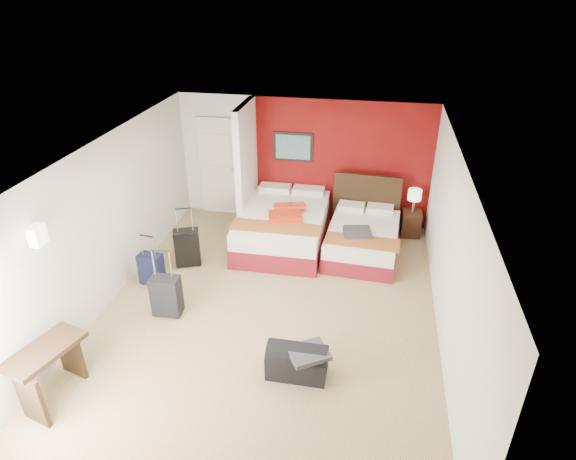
% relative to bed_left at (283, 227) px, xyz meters
% --- Properties ---
extents(ground, '(6.50, 6.50, 0.00)m').
position_rel_bed_left_xyz_m(ground, '(0.19, -2.11, -0.33)').
color(ground, tan).
rests_on(ground, ground).
extents(room_walls, '(5.02, 6.52, 2.50)m').
position_rel_bed_left_xyz_m(room_walls, '(-1.21, -0.69, 0.92)').
color(room_walls, silver).
rests_on(room_walls, ground).
extents(red_accent_panel, '(3.50, 0.04, 2.50)m').
position_rel_bed_left_xyz_m(red_accent_panel, '(0.94, 1.12, 0.92)').
color(red_accent_panel, maroon).
rests_on(red_accent_panel, ground).
extents(partition_wall, '(0.12, 1.20, 2.50)m').
position_rel_bed_left_xyz_m(partition_wall, '(-0.81, 0.50, 0.92)').
color(partition_wall, silver).
rests_on(partition_wall, ground).
extents(entry_door, '(0.82, 0.06, 2.05)m').
position_rel_bed_left_xyz_m(entry_door, '(-1.56, 1.09, 0.69)').
color(entry_door, silver).
rests_on(entry_door, ground).
extents(bed_left, '(1.56, 2.23, 0.67)m').
position_rel_bed_left_xyz_m(bed_left, '(0.00, 0.00, 0.00)').
color(bed_left, white).
rests_on(bed_left, ground).
extents(bed_right, '(1.35, 1.84, 0.53)m').
position_rel_bed_left_xyz_m(bed_right, '(1.49, -0.13, -0.07)').
color(bed_right, silver).
rests_on(bed_right, ground).
extents(red_suitcase_open, '(0.77, 0.93, 0.10)m').
position_rel_bed_left_xyz_m(red_suitcase_open, '(0.10, -0.10, 0.38)').
color(red_suitcase_open, '#B92C0F').
rests_on(red_suitcase_open, bed_left).
extents(jacket_bundle, '(0.52, 0.45, 0.11)m').
position_rel_bed_left_xyz_m(jacket_bundle, '(1.39, -0.43, 0.25)').
color(jacket_bundle, '#3B3B40').
rests_on(jacket_bundle, bed_right).
extents(nightstand, '(0.38, 0.38, 0.51)m').
position_rel_bed_left_xyz_m(nightstand, '(2.39, 0.76, -0.08)').
color(nightstand, black).
rests_on(nightstand, ground).
extents(table_lamp, '(0.33, 0.33, 0.45)m').
position_rel_bed_left_xyz_m(table_lamp, '(2.39, 0.76, 0.40)').
color(table_lamp, white).
rests_on(table_lamp, nightstand).
extents(suitcase_black, '(0.50, 0.40, 0.64)m').
position_rel_bed_left_xyz_m(suitcase_black, '(-1.49, -1.08, -0.01)').
color(suitcase_black, black).
rests_on(suitcase_black, ground).
extents(suitcase_charcoal, '(0.43, 0.28, 0.62)m').
position_rel_bed_left_xyz_m(suitcase_charcoal, '(-1.29, -2.46, -0.02)').
color(suitcase_charcoal, black).
rests_on(suitcase_charcoal, ground).
extents(suitcase_navy, '(0.40, 0.27, 0.52)m').
position_rel_bed_left_xyz_m(suitcase_navy, '(-1.86, -1.74, -0.07)').
color(suitcase_navy, '#111733').
rests_on(suitcase_navy, ground).
extents(duffel_bag, '(0.77, 0.41, 0.39)m').
position_rel_bed_left_xyz_m(duffel_bag, '(0.83, -3.32, -0.14)').
color(duffel_bag, black).
rests_on(duffel_bag, ground).
extents(jacket_draped, '(0.62, 0.59, 0.06)m').
position_rel_bed_left_xyz_m(jacket_draped, '(0.98, -3.37, 0.09)').
color(jacket_draped, '#37373C').
rests_on(jacket_draped, duffel_bag).
extents(desk, '(0.68, 0.99, 0.75)m').
position_rel_bed_left_xyz_m(desk, '(-1.99, -4.23, 0.04)').
color(desk, '#321F10').
rests_on(desk, ground).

